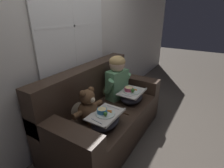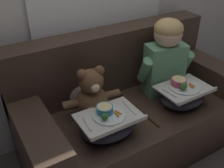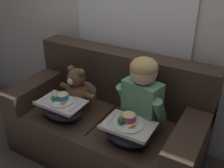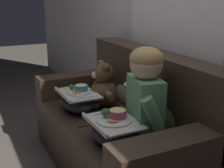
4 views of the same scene
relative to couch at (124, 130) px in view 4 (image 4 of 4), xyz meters
name	(u,v)px [view 4 (image 4 of 4)]	position (x,y,z in m)	size (l,w,h in m)	color
wall_back_with_window	(176,10)	(0.00, 0.45, 0.95)	(8.00, 0.08, 2.60)	beige
couch	(124,130)	(0.00, 0.00, 0.00)	(1.80, 0.88, 0.99)	#38281E
throw_pillow_behind_child	(170,110)	(0.34, 0.19, 0.26)	(0.33, 0.16, 0.34)	#898456
throw_pillow_behind_teddy	(126,86)	(-0.34, 0.19, 0.26)	(0.31, 0.15, 0.33)	#C1B293
child_figure	(145,89)	(0.34, -0.03, 0.46)	(0.48, 0.26, 0.64)	#66A370
teddy_bear	(103,88)	(-0.34, -0.03, 0.28)	(0.44, 0.31, 0.41)	brown
lap_tray_child	(114,130)	(0.34, -0.27, 0.19)	(0.40, 0.30, 0.24)	#2D2D38
lap_tray_teddy	(78,101)	(-0.34, -0.27, 0.19)	(0.42, 0.29, 0.22)	#2D2D38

